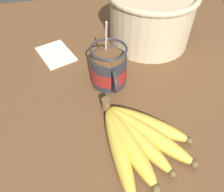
% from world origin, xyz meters
% --- Properties ---
extents(table, '(1.20, 1.20, 0.04)m').
position_xyz_m(table, '(0.00, 0.00, 0.02)').
color(table, brown).
rests_on(table, ground).
extents(coffee_mug, '(0.13, 0.09, 0.16)m').
position_xyz_m(coffee_mug, '(-0.03, 0.02, 0.08)').
color(coffee_mug, '#28282D').
rests_on(coffee_mug, table).
extents(banana_bunch, '(0.23, 0.17, 0.04)m').
position_xyz_m(banana_bunch, '(0.16, 0.03, 0.05)').
color(banana_bunch, brown).
rests_on(banana_bunch, table).
extents(woven_basket, '(0.26, 0.26, 0.16)m').
position_xyz_m(woven_basket, '(-0.19, 0.19, 0.12)').
color(woven_basket, tan).
rests_on(woven_basket, table).
extents(napkin, '(0.15, 0.12, 0.01)m').
position_xyz_m(napkin, '(-0.18, -0.11, 0.04)').
color(napkin, beige).
rests_on(napkin, table).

